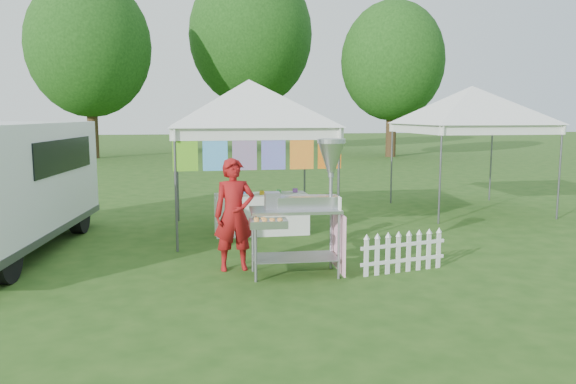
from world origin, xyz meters
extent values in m
plane|color=#244A15|center=(0.00, 0.00, 0.00)|extent=(120.00, 120.00, 0.00)
cylinder|color=#59595E|center=(-1.42, 2.08, 1.05)|extent=(0.04, 0.04, 2.10)
cylinder|color=#59595E|center=(1.42, 2.08, 1.05)|extent=(0.04, 0.04, 2.10)
cylinder|color=#59595E|center=(-1.42, 4.92, 1.05)|extent=(0.04, 0.04, 2.10)
cylinder|color=#59595E|center=(1.42, 4.92, 1.05)|extent=(0.04, 0.04, 2.10)
cube|color=white|center=(0.00, 2.08, 2.00)|extent=(3.00, 0.03, 0.22)
cube|color=white|center=(0.00, 4.92, 2.00)|extent=(3.00, 0.03, 0.22)
pyramid|color=white|center=(0.00, 3.50, 3.00)|extent=(4.24, 4.24, 0.90)
cylinder|color=#59595E|center=(0.00, 2.08, 2.08)|extent=(3.00, 0.03, 0.03)
cube|color=#1A9318|center=(-1.25, 2.08, 1.73)|extent=(0.42, 0.01, 0.70)
cube|color=blue|center=(-0.75, 2.08, 1.73)|extent=(0.42, 0.01, 0.70)
cube|color=teal|center=(-0.25, 2.08, 1.73)|extent=(0.42, 0.01, 0.70)
cube|color=#A718AC|center=(0.25, 2.08, 1.73)|extent=(0.42, 0.01, 0.70)
cube|color=red|center=(0.75, 2.08, 1.73)|extent=(0.42, 0.01, 0.70)
cube|color=red|center=(1.25, 2.08, 1.73)|extent=(0.42, 0.01, 0.70)
cylinder|color=#59595E|center=(4.08, 3.58, 1.05)|extent=(0.04, 0.04, 2.10)
cylinder|color=#59595E|center=(6.92, 3.58, 1.05)|extent=(0.04, 0.04, 2.10)
cylinder|color=#59595E|center=(4.08, 6.42, 1.05)|extent=(0.04, 0.04, 2.10)
cylinder|color=#59595E|center=(6.92, 6.42, 1.05)|extent=(0.04, 0.04, 2.10)
cube|color=white|center=(5.50, 3.58, 2.00)|extent=(3.00, 0.03, 0.22)
cube|color=white|center=(5.50, 6.42, 2.00)|extent=(3.00, 0.03, 0.22)
pyramid|color=white|center=(5.50, 5.00, 3.00)|extent=(4.24, 4.24, 0.90)
cylinder|color=#59595E|center=(5.50, 3.58, 2.08)|extent=(3.00, 0.03, 0.03)
cylinder|color=#3A2615|center=(-6.00, 24.00, 1.98)|extent=(0.56, 0.56, 3.96)
ellipsoid|color=#29651C|center=(-6.00, 24.00, 5.85)|extent=(6.40, 6.40, 7.36)
cylinder|color=#3A2615|center=(3.00, 28.00, 2.42)|extent=(0.56, 0.56, 4.84)
ellipsoid|color=#29651C|center=(3.00, 28.00, 7.15)|extent=(7.60, 7.60, 8.74)
cylinder|color=#3A2615|center=(10.00, 22.00, 1.76)|extent=(0.56, 0.56, 3.52)
ellipsoid|color=#29651C|center=(10.00, 22.00, 5.20)|extent=(5.60, 5.60, 6.44)
cylinder|color=gray|center=(-0.32, 0.09, 0.48)|extent=(0.04, 0.04, 0.96)
cylinder|color=gray|center=(0.86, 0.03, 0.48)|extent=(0.04, 0.04, 0.96)
cylinder|color=gray|center=(-0.30, 0.63, 0.48)|extent=(0.04, 0.04, 0.96)
cylinder|color=gray|center=(0.89, 0.57, 0.48)|extent=(0.04, 0.04, 0.96)
cube|color=gray|center=(0.28, 0.33, 0.27)|extent=(1.25, 0.67, 0.02)
cube|color=#B7B7BC|center=(0.28, 0.33, 0.96)|extent=(1.32, 0.71, 0.04)
cube|color=#B7B7BC|center=(0.48, 0.37, 1.07)|extent=(0.92, 0.31, 0.16)
cube|color=gray|center=(-0.04, 0.40, 1.10)|extent=(0.23, 0.25, 0.24)
cylinder|color=gray|center=(0.82, 0.36, 1.45)|extent=(0.06, 0.06, 0.96)
cone|color=#B7B7BC|center=(0.82, 0.36, 1.71)|extent=(0.40, 0.40, 0.43)
cylinder|color=#B7B7BC|center=(0.82, 0.36, 1.95)|extent=(0.43, 0.43, 0.06)
cube|color=#B7B7BC|center=(-0.17, -0.05, 0.86)|extent=(0.53, 0.35, 0.11)
cube|color=#FFABCB|center=(0.93, 0.30, 0.48)|extent=(0.06, 0.80, 0.87)
cube|color=white|center=(0.86, 0.00, 1.09)|extent=(0.02, 0.15, 0.19)
imported|color=maroon|center=(-0.55, 0.78, 0.84)|extent=(0.64, 0.44, 1.69)
cube|color=white|center=(-4.17, 4.65, 0.83)|extent=(2.05, 0.97, 0.94)
cube|color=black|center=(-3.33, 2.92, 1.61)|extent=(0.38, 2.84, 0.57)
cube|color=black|center=(-4.12, 5.03, 1.61)|extent=(1.76, 0.25, 0.57)
cylinder|color=black|center=(-3.75, 0.66, 0.35)|extent=(0.32, 0.73, 0.71)
cylinder|color=black|center=(-3.33, 3.97, 0.35)|extent=(0.32, 0.73, 0.71)
cube|color=white|center=(1.28, 0.05, 0.28)|extent=(0.07, 0.03, 0.56)
cube|color=white|center=(1.45, 0.09, 0.28)|extent=(0.07, 0.03, 0.56)
cube|color=white|center=(1.63, 0.12, 0.28)|extent=(0.07, 0.03, 0.56)
cube|color=white|center=(1.81, 0.16, 0.28)|extent=(0.07, 0.03, 0.56)
cube|color=white|center=(1.98, 0.20, 0.28)|extent=(0.07, 0.03, 0.56)
cube|color=white|center=(2.16, 0.23, 0.28)|extent=(0.07, 0.03, 0.56)
cube|color=white|center=(2.33, 0.27, 0.28)|extent=(0.07, 0.03, 0.56)
cube|color=white|center=(2.51, 0.30, 0.28)|extent=(0.07, 0.03, 0.56)
cube|color=white|center=(1.89, 0.18, 0.18)|extent=(1.42, 0.31, 0.05)
cube|color=white|center=(1.89, 0.18, 0.42)|extent=(1.42, 0.31, 0.05)
cube|color=white|center=(0.20, 3.29, 0.39)|extent=(1.80, 0.70, 0.78)
camera|label=1|loc=(-1.28, -7.48, 2.33)|focal=35.00mm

